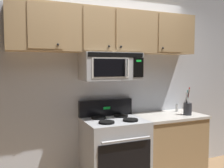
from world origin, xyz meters
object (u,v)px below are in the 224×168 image
at_px(utensil_crock_charcoal, 187,107).
at_px(salt_shaker, 177,108).
at_px(over_range_microwave, 110,66).
at_px(stove_range, 114,153).

height_order(utensil_crock_charcoal, salt_shaker, utensil_crock_charcoal).
height_order(over_range_microwave, salt_shaker, over_range_microwave).
bearing_deg(over_range_microwave, utensil_crock_charcoal, -12.58).
bearing_deg(utensil_crock_charcoal, stove_range, 173.52).
bearing_deg(salt_shaker, stove_range, -172.72).
relative_size(utensil_crock_charcoal, salt_shaker, 3.19).
xyz_separation_m(stove_range, utensil_crock_charcoal, (1.06, -0.12, 0.54)).
xyz_separation_m(over_range_microwave, salt_shaker, (1.08, 0.02, -0.62)).
relative_size(stove_range, over_range_microwave, 1.47).
relative_size(stove_range, salt_shaker, 9.36).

